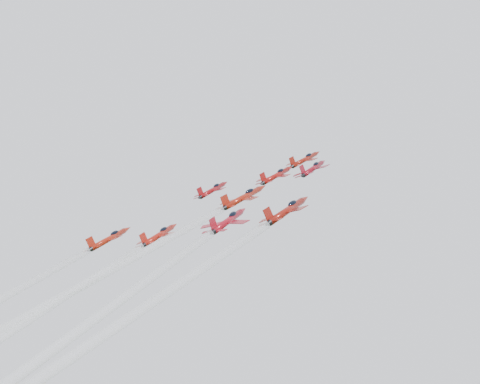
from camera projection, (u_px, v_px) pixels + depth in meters
The scene contains 7 objects.
jet_lead at pixel (305, 159), 162.83m from camera, with size 9.28×11.79×7.78m.
jet_row2_left at pixel (213, 190), 165.91m from camera, with size 9.66×12.29×8.10m.
jet_row2_center at pixel (276, 175), 153.87m from camera, with size 9.44×12.01×7.92m.
jet_row2_right at pixel (313, 168), 145.81m from camera, with size 9.15×11.63×7.67m.
jet_center at pixel (66, 307), 100.47m from camera, with size 10.49×97.70×60.97m.
jet_rear_right at pixel (16, 358), 83.44m from camera, with size 10.08×93.85×58.57m.
jet_rear_farright at pixel (78, 360), 74.56m from camera, with size 10.14×94.43×58.93m.
Camera 1 is at (86.61, -106.49, 111.71)m, focal length 50.00 mm.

